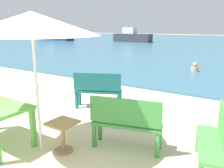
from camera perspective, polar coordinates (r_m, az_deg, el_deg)
ground_plane at (r=3.94m, az=-17.39°, el=-18.76°), size 120.00×120.00×0.00m
patio_umbrella at (r=3.86m, az=-18.93°, el=13.66°), size 2.10×2.10×2.30m
side_table_wood at (r=4.11m, az=-11.88°, el=-11.37°), size 0.44×0.44×0.54m
bench_teal_center at (r=6.00m, az=-3.46°, el=-1.05°), size 1.24×0.83×0.95m
bench_green_left at (r=3.70m, az=24.06°, el=-12.02°), size 0.65×1.25×0.95m
bench_green_right at (r=4.00m, az=3.39°, el=-8.85°), size 1.25×0.66×0.95m
swimmer_person at (r=11.38m, az=19.47°, el=3.76°), size 0.34×0.34×0.41m
boat_tanker at (r=31.18m, az=4.86°, el=11.37°), size 5.07×1.38×1.84m
boat_fishing_trawler at (r=35.87m, az=-13.70°, el=11.51°), size 5.79×1.58×2.11m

